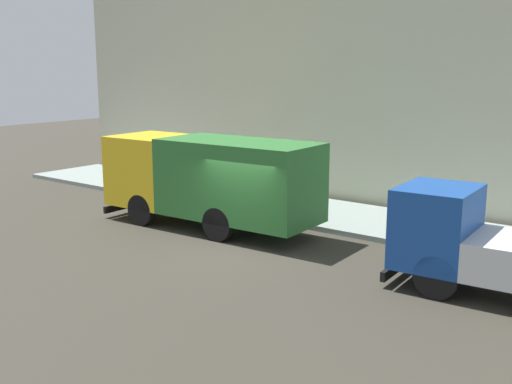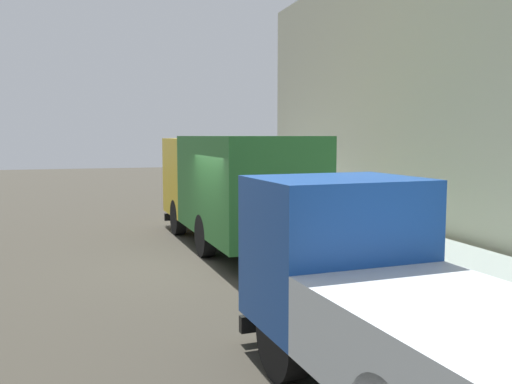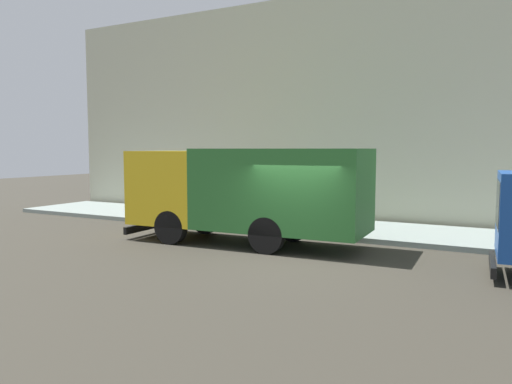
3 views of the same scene
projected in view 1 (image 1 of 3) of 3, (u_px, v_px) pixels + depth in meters
The scene contains 7 objects.
ground at pixel (236, 248), 17.84m from camera, with size 80.00×80.00×0.00m, color #353229.
sidewalk at pixel (325, 214), 21.65m from camera, with size 3.85×30.00×0.17m, color gray.
building_facade at pixel (361, 83), 22.63m from camera, with size 0.50×30.00×9.15m, color #B9BA9F.
large_utility_truck at pixel (209, 177), 19.76m from camera, with size 2.67×7.68×2.95m.
small_flatbed_truck at pixel (493, 247), 13.95m from camera, with size 2.43×5.56×2.42m.
pedestrian_walking at pixel (208, 168), 25.59m from camera, with size 0.47×0.47×1.68m.
traffic_cone_orange at pixel (167, 189), 23.95m from camera, with size 0.44×0.44×0.63m, color orange.
Camera 1 is at (-13.25, -10.89, 5.20)m, focal length 42.96 mm.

